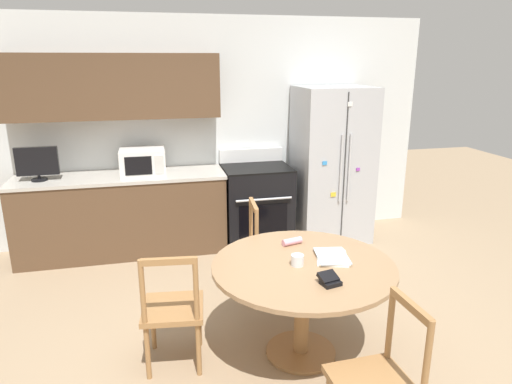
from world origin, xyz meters
The scene contains 15 objects.
ground_plane centered at (0.00, 0.00, 0.00)m, with size 14.00×14.00×0.00m, color #9E8466.
back_wall centered at (-0.30, 2.59, 1.45)m, with size 5.20×0.44×2.60m.
kitchen_counter centered at (-1.08, 2.29, 0.45)m, with size 2.27×0.64×0.90m.
refrigerator centered at (1.36, 2.21, 0.91)m, with size 0.85×0.76×1.82m.
oven_range centered at (0.45, 2.26, 0.47)m, with size 0.77×0.68×1.08m.
microwave centered at (-0.83, 2.29, 1.04)m, with size 0.48×0.40×0.28m.
countertop_tv centered at (-1.88, 2.25, 1.09)m, with size 0.41×0.16×0.36m.
dining_table centered at (0.26, 0.04, 0.60)m, with size 1.30×1.30×0.73m.
dining_chair_left centered at (-0.66, 0.14, 0.43)m, with size 0.47×0.47×0.90m.
dining_chair_far centered at (0.27, 0.97, 0.43)m, with size 0.45×0.45×0.90m.
dining_chair_near centered at (0.37, -0.88, 0.43)m, with size 0.43×0.43×0.90m.
candle_glass centered at (0.21, 0.03, 0.76)m, with size 0.09×0.09×0.08m.
folded_napkin centered at (0.29, 0.39, 0.76)m, with size 0.17×0.09×0.05m.
wallet centered at (0.32, -0.28, 0.76)m, with size 0.14×0.15×0.07m.
mail_stack centered at (0.49, 0.08, 0.74)m, with size 0.30×0.35×0.02m.
Camera 1 is at (-0.75, -2.74, 2.12)m, focal length 32.00 mm.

